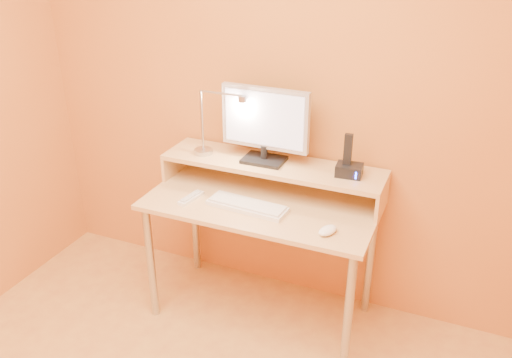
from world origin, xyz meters
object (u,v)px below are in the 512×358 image
at_px(phone_dock, 349,170).
at_px(keyboard, 247,206).
at_px(remote_control, 191,198).
at_px(monitor_panel, 265,118).
at_px(mouse, 328,230).
at_px(lamp_base, 203,151).

distance_m(phone_dock, keyboard, 0.54).
height_order(phone_dock, remote_control, phone_dock).
height_order(monitor_panel, mouse, monitor_panel).
distance_m(phone_dock, remote_control, 0.83).
bearing_deg(mouse, remote_control, -161.52).
height_order(lamp_base, phone_dock, phone_dock).
bearing_deg(lamp_base, monitor_panel, 6.55).
xyz_separation_m(lamp_base, remote_control, (0.05, -0.24, -0.16)).
relative_size(lamp_base, remote_control, 0.59).
height_order(lamp_base, keyboard, lamp_base).
height_order(monitor_panel, lamp_base, monitor_panel).
relative_size(mouse, remote_control, 0.65).
distance_m(monitor_panel, phone_dock, 0.51).
bearing_deg(keyboard, remote_control, -170.23).
height_order(phone_dock, mouse, phone_dock).
height_order(mouse, remote_control, mouse).
xyz_separation_m(monitor_panel, mouse, (0.45, -0.34, -0.38)).
xyz_separation_m(monitor_panel, keyboard, (0.01, -0.25, -0.39)).
distance_m(lamp_base, phone_dock, 0.81).
distance_m(lamp_base, mouse, 0.87).
xyz_separation_m(lamp_base, keyboard, (0.36, -0.21, -0.16)).
relative_size(monitor_panel, mouse, 4.35).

